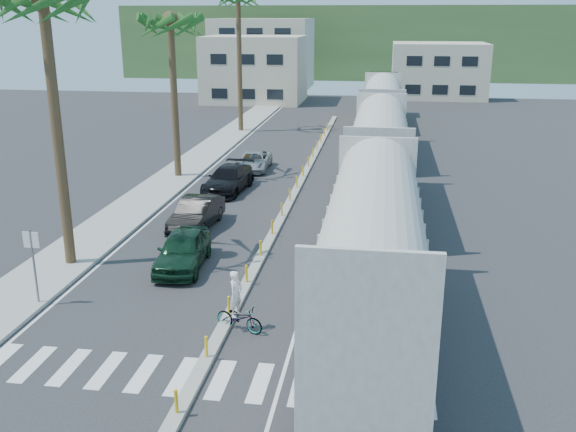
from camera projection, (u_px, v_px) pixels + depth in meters
The scene contains 16 objects.
ground at pixel (215, 345), 21.08m from camera, with size 140.00×140.00×0.00m, color #28282B.
sidewalk at pixel (189, 166), 45.86m from camera, with size 3.00×90.00×0.15m, color gray.
rails at pixel (379, 164), 46.80m from camera, with size 1.56×100.00×0.06m.
median at pixel (297, 188), 39.90m from camera, with size 0.45×60.00×0.85m.
crosswalk at pixel (198, 378), 19.19m from camera, with size 14.00×2.20×0.01m, color silver.
lane_markings at pixel (276, 170), 44.98m from camera, with size 9.42×90.00×0.01m.
freight_train at pixel (380, 143), 39.40m from camera, with size 3.00×60.94×5.85m.
palm_trees at pixel (176, 8), 40.43m from camera, with size 3.50×37.20×13.75m.
street_sign at pixel (33, 256), 23.41m from camera, with size 0.60×0.08×3.00m.
buildings at pixel (301, 61), 88.32m from camera, with size 38.00×27.00×10.00m.
hillside at pixel (358, 41), 113.68m from camera, with size 80.00×20.00×12.00m, color #385628.
car_lead at pixel (183, 250), 27.40m from camera, with size 2.22×4.79×1.59m, color black.
car_second at pixel (196, 213), 32.51m from camera, with size 1.87×4.79×1.55m, color black.
car_third at pixel (228, 179), 39.38m from camera, with size 2.63×5.48×1.54m, color black.
car_rear at pixel (254, 161), 44.94m from camera, with size 2.21×4.59×1.26m, color #ABAEB1.
cyclist at pixel (239, 312), 21.90m from camera, with size 1.73×2.17×2.18m.
Camera 1 is at (5.16, -18.29, 10.36)m, focal length 40.00 mm.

